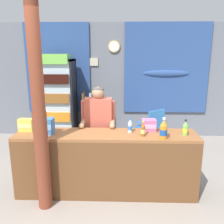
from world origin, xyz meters
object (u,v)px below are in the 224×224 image
(timber_post, at_px, (39,117))
(soda_bottle_cola, at_px, (46,123))
(soda_bottle_lime_soda, at_px, (185,128))
(soda_bottle_water, at_px, (130,126))
(drink_fridge, at_px, (58,96))
(snack_box_instant_noodle, at_px, (26,125))
(snack_box_biscuit, at_px, (47,126))
(plastic_lawn_chair, at_px, (152,126))
(soda_bottle_iced_tea, at_px, (143,130))
(shopkeeper, at_px, (98,121))
(stall_counter, at_px, (106,160))
(bottle_shelf_rack, at_px, (94,115))
(snack_box_wafer, at_px, (149,125))
(soda_bottle_orange_soda, at_px, (164,130))

(timber_post, bearing_deg, soda_bottle_cola, 100.47)
(soda_bottle_lime_soda, bearing_deg, soda_bottle_water, 172.81)
(soda_bottle_lime_soda, height_order, soda_bottle_water, soda_bottle_lime_soda)
(timber_post, bearing_deg, drink_fridge, 98.75)
(soda_bottle_cola, bearing_deg, snack_box_instant_noodle, -155.52)
(soda_bottle_lime_soda, distance_m, snack_box_biscuit, 1.90)
(plastic_lawn_chair, xyz_separation_m, soda_bottle_iced_tea, (-0.37, -1.80, 0.50))
(shopkeeper, distance_m, snack_box_instant_noodle, 1.09)
(timber_post, relative_size, snack_box_biscuit, 11.68)
(stall_counter, height_order, timber_post, timber_post)
(bottle_shelf_rack, bearing_deg, soda_bottle_cola, -103.70)
(drink_fridge, relative_size, plastic_lawn_chair, 2.29)
(bottle_shelf_rack, xyz_separation_m, snack_box_biscuit, (-0.40, -2.22, 0.43))
(soda_bottle_cola, distance_m, snack_box_wafer, 1.51)
(snack_box_wafer, distance_m, snack_box_instant_noodle, 1.76)
(soda_bottle_cola, xyz_separation_m, snack_box_wafer, (1.51, -0.04, -0.01))
(stall_counter, relative_size, drink_fridge, 1.29)
(soda_bottle_water, height_order, snack_box_biscuit, snack_box_biscuit)
(drink_fridge, relative_size, soda_bottle_cola, 8.68)
(stall_counter, xyz_separation_m, soda_bottle_lime_soda, (1.09, 0.08, 0.45))
(stall_counter, bearing_deg, plastic_lawn_chair, 64.25)
(stall_counter, height_order, soda_bottle_iced_tea, soda_bottle_iced_tea)
(drink_fridge, distance_m, soda_bottle_iced_tea, 2.69)
(soda_bottle_cola, xyz_separation_m, snack_box_instant_noodle, (-0.25, -0.12, -0.01))
(snack_box_wafer, height_order, snack_box_biscuit, snack_box_biscuit)
(soda_bottle_orange_soda, bearing_deg, soda_bottle_cola, 167.43)
(soda_bottle_cola, bearing_deg, soda_bottle_iced_tea, -10.87)
(snack_box_instant_noodle, bearing_deg, soda_bottle_iced_tea, -5.32)
(soda_bottle_iced_tea, xyz_separation_m, snack_box_biscuit, (-1.32, 0.05, 0.02))
(soda_bottle_lime_soda, bearing_deg, snack_box_biscuit, -179.59)
(drink_fridge, distance_m, shopkeeper, 1.84)
(drink_fridge, bearing_deg, snack_box_biscuit, -80.26)
(stall_counter, distance_m, soda_bottle_orange_soda, 0.90)
(shopkeeper, height_order, snack_box_wafer, shopkeeper)
(soda_bottle_orange_soda, distance_m, soda_bottle_water, 0.50)
(stall_counter, relative_size, plastic_lawn_chair, 2.96)
(shopkeeper, relative_size, snack_box_wafer, 7.33)
(plastic_lawn_chair, relative_size, soda_bottle_lime_soda, 3.97)
(plastic_lawn_chair, distance_m, soda_bottle_water, 1.80)
(soda_bottle_iced_tea, bearing_deg, shopkeeper, 138.97)
(soda_bottle_cola, relative_size, snack_box_instant_noodle, 1.13)
(plastic_lawn_chair, bearing_deg, shopkeeper, -129.80)
(shopkeeper, xyz_separation_m, snack_box_instant_noodle, (-1.00, -0.41, 0.06))
(stall_counter, xyz_separation_m, snack_box_biscuit, (-0.81, 0.06, 0.47))
(bottle_shelf_rack, distance_m, snack_box_biscuit, 2.30)
(timber_post, xyz_separation_m, soda_bottle_water, (1.13, 0.45, -0.25))
(soda_bottle_orange_soda, bearing_deg, soda_bottle_lime_soda, 26.81)
(soda_bottle_cola, distance_m, snack_box_biscuit, 0.24)
(stall_counter, bearing_deg, soda_bottle_water, 27.18)
(plastic_lawn_chair, bearing_deg, soda_bottle_lime_soda, -83.01)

